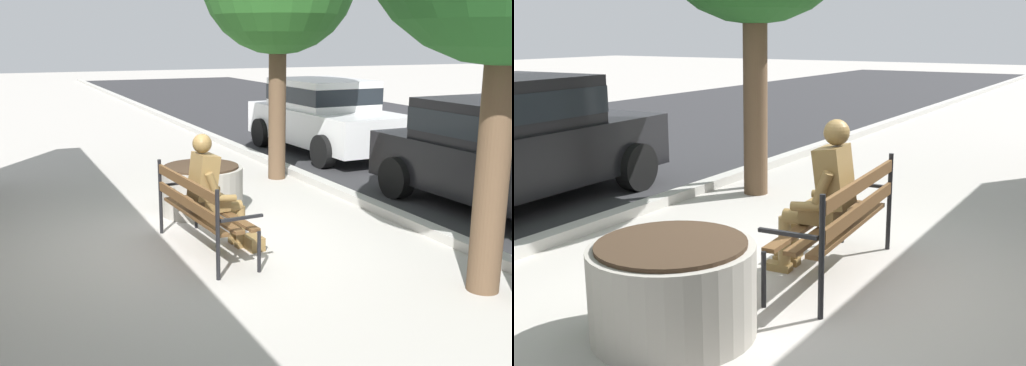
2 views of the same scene
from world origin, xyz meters
The scene contains 5 objects.
ground_plane centered at (0.00, 0.00, 0.00)m, with size 80.00×80.00×0.00m, color #ADA8A0.
curb_stone centered at (0.00, 2.90, 0.06)m, with size 60.00×0.20×0.12m, color #B2AFA8.
park_bench centered at (0.23, 0.03, 0.54)m, with size 1.83×0.65×0.95m.
bronze_statue_seated centered at (0.21, 0.24, 0.67)m, with size 0.62×0.79×1.37m.
concrete_planter centered at (-1.37, 0.59, 0.33)m, with size 1.16×1.16×0.67m.
Camera 2 is at (-4.67, -2.10, 2.07)m, focal length 45.50 mm.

